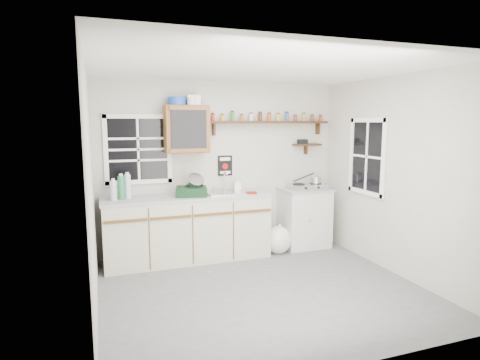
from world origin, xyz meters
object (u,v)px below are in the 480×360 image
at_px(main_cabinet, 188,228).
at_px(hotplate, 307,186).
at_px(dish_rack, 193,189).
at_px(right_cabinet, 304,217).
at_px(upper_cabinet, 187,129).
at_px(spice_shelf, 269,121).

bearing_deg(main_cabinet, hotplate, 0.17).
bearing_deg(dish_rack, right_cabinet, 15.33).
xyz_separation_m(right_cabinet, upper_cabinet, (-1.80, 0.12, 1.37)).
distance_m(main_cabinet, upper_cabinet, 1.37).
xyz_separation_m(main_cabinet, hotplate, (1.87, 0.01, 0.49)).
xyz_separation_m(right_cabinet, dish_rack, (-1.78, -0.09, 0.56)).
bearing_deg(hotplate, dish_rack, -173.59).
bearing_deg(main_cabinet, upper_cabinet, 76.32).
height_order(main_cabinet, hotplate, hotplate).
xyz_separation_m(spice_shelf, dish_rack, (-1.25, -0.28, -0.91)).
relative_size(spice_shelf, hotplate, 3.18).
bearing_deg(main_cabinet, dish_rack, -48.00).
height_order(spice_shelf, dish_rack, spice_shelf).
distance_m(right_cabinet, upper_cabinet, 2.26).
bearing_deg(spice_shelf, main_cabinet, -170.73).
height_order(upper_cabinet, hotplate, upper_cabinet).
bearing_deg(upper_cabinet, dish_rack, -83.72).
bearing_deg(upper_cabinet, main_cabinet, -103.68).
xyz_separation_m(upper_cabinet, hotplate, (1.83, -0.14, -0.88)).
height_order(main_cabinet, upper_cabinet, upper_cabinet).
bearing_deg(spice_shelf, upper_cabinet, -176.88).
relative_size(main_cabinet, right_cabinet, 2.54).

